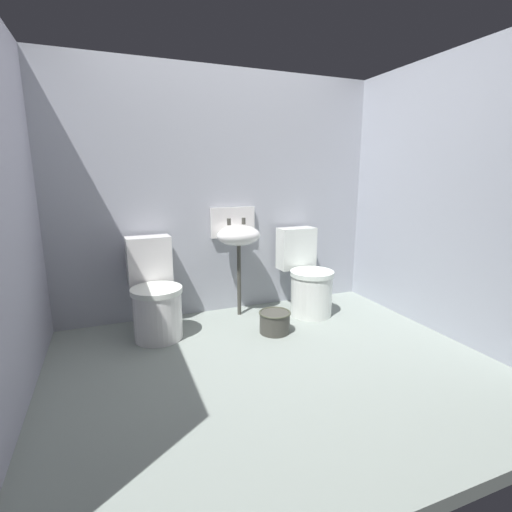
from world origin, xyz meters
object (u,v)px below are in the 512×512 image
(sink, at_px, (238,234))
(bucket, at_px, (275,322))
(toilet_left, at_px, (155,297))
(toilet_right, at_px, (307,279))

(sink, relative_size, bucket, 3.72)
(toilet_left, distance_m, bucket, 1.00)
(toilet_right, xyz_separation_m, bucket, (-0.48, -0.33, -0.23))
(toilet_right, distance_m, bucket, 0.63)
(toilet_left, distance_m, toilet_right, 1.39)
(toilet_left, xyz_separation_m, bucket, (0.91, -0.33, -0.23))
(toilet_left, bearing_deg, bucket, 157.36)
(bucket, bearing_deg, toilet_right, 34.71)
(toilet_left, bearing_deg, toilet_right, 177.33)
(toilet_right, relative_size, sink, 0.79)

